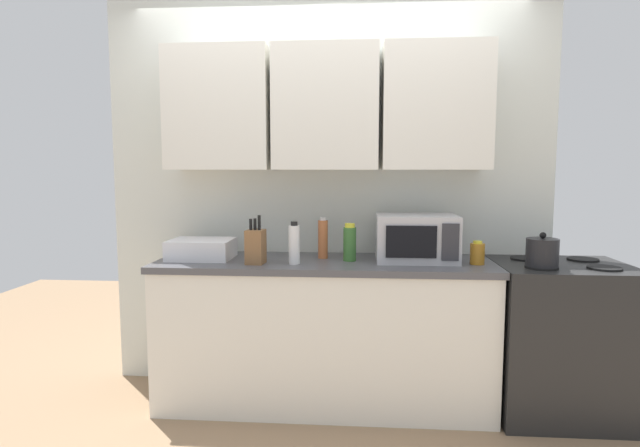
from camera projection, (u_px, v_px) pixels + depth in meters
wall_back_with_cabinets at (327, 151)px, 3.30m from camera, size 2.91×0.38×2.60m
counter_run at (324, 332)px, 3.18m from camera, size 2.04×0.63×0.90m
stove_range at (559, 338)px, 3.06m from camera, size 0.76×0.64×0.91m
kettle at (542, 252)px, 2.87m from camera, size 0.18×0.18×0.19m
microwave at (416, 238)px, 3.11m from camera, size 0.48×0.37×0.28m
dish_rack at (202, 249)px, 3.19m from camera, size 0.38×0.30×0.12m
knife_block at (256, 246)px, 3.01m from camera, size 0.11×0.13×0.29m
bottle_spice_jar at (323, 239)px, 3.20m from camera, size 0.06×0.06×0.25m
bottle_green_oil at (350, 243)px, 3.11m from camera, size 0.08×0.08×0.23m
bottle_white_jar at (294, 244)px, 3.00m from camera, size 0.06×0.06×0.25m
bottle_amber_vinegar at (477, 253)px, 3.00m from camera, size 0.08×0.08×0.14m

